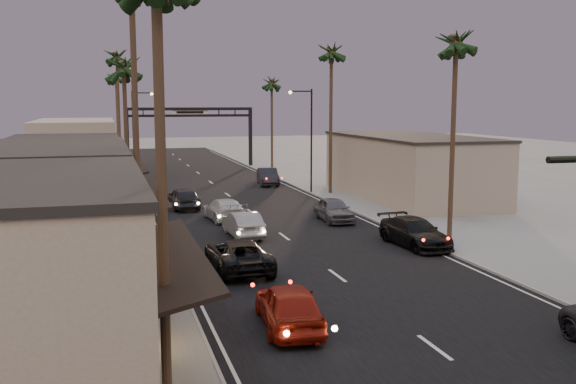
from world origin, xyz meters
TOP-DOWN VIEW (x-y plane):
  - ground at (0.00, 40.00)m, footprint 200.00×200.00m
  - road at (0.00, 45.00)m, footprint 14.00×120.00m
  - sidewalk_left at (-9.50, 52.00)m, footprint 5.00×92.00m
  - sidewalk_right at (9.50, 52.00)m, footprint 5.00×92.00m
  - storefront_near at (-13.00, 12.00)m, footprint 8.00×12.00m
  - storefront_mid at (-13.00, 26.00)m, footprint 8.00×14.00m
  - storefront_far at (-13.00, 42.00)m, footprint 8.00×16.00m
  - storefront_dist at (-13.00, 65.00)m, footprint 8.00×20.00m
  - building_right at (14.00, 40.00)m, footprint 8.00×18.00m
  - arch at (0.00, 70.00)m, footprint 15.20×0.40m
  - streetlight_right at (6.92, 45.00)m, footprint 2.13×0.30m
  - streetlight_left at (-6.92, 58.00)m, footprint 2.13×0.30m
  - palm_lc at (-8.60, 36.00)m, footprint 3.20×3.20m
  - palm_ld at (-8.60, 55.00)m, footprint 3.20×3.20m
  - palm_ra at (8.60, 24.00)m, footprint 3.20×3.20m
  - palm_rb at (8.60, 44.00)m, footprint 3.20×3.20m
  - palm_rc at (8.60, 64.00)m, footprint 3.20×3.20m
  - palm_far at (-8.30, 78.00)m, footprint 3.20×3.20m
  - oncoming_red at (-3.99, 13.06)m, footprint 2.38×4.96m
  - oncoming_pickup at (-4.16, 21.14)m, footprint 2.61×5.49m
  - oncoming_silver at (-2.32, 28.71)m, footprint 1.77×4.59m
  - oncoming_white at (-2.46, 34.21)m, footprint 2.55×5.25m
  - oncoming_dgrey at (-4.53, 39.71)m, footprint 2.36×4.93m
  - curbside_black at (6.20, 23.54)m, footprint 2.59×5.50m
  - curbside_grey at (4.53, 31.91)m, footprint 2.01×4.61m
  - curbside_far at (4.95, 51.54)m, footprint 2.31×5.08m

SIDE VIEW (x-z plane):
  - ground at x=0.00m, z-range 0.00..0.00m
  - road at x=0.00m, z-range -0.01..0.01m
  - sidewalk_left at x=-9.50m, z-range 0.00..0.12m
  - sidewalk_right at x=9.50m, z-range 0.00..0.12m
  - oncoming_white at x=-2.46m, z-range 0.00..1.47m
  - oncoming_silver at x=-2.32m, z-range 0.00..1.49m
  - oncoming_pickup at x=-4.16m, z-range 0.00..1.51m
  - curbside_grey at x=4.53m, z-range 0.00..1.55m
  - curbside_black at x=6.20m, z-range 0.00..1.55m
  - curbside_far at x=4.95m, z-range 0.00..1.61m
  - oncoming_dgrey at x=-4.53m, z-range 0.00..1.62m
  - oncoming_red at x=-3.99m, z-range 0.00..1.63m
  - storefront_far at x=-13.00m, z-range 0.00..5.00m
  - building_right at x=14.00m, z-range 0.00..5.00m
  - storefront_near at x=-13.00m, z-range 0.00..5.50m
  - storefront_mid at x=-13.00m, z-range 0.00..5.50m
  - storefront_dist at x=-13.00m, z-range 0.00..6.00m
  - streetlight_right at x=6.92m, z-range 0.83..9.83m
  - streetlight_left at x=-6.92m, z-range 0.83..9.83m
  - arch at x=0.00m, z-range 1.90..9.17m
  - palm_lc at x=-8.60m, z-range 4.37..16.57m
  - palm_rc at x=8.60m, z-range 4.37..16.57m
  - palm_ra at x=8.60m, z-range 4.84..18.04m
  - palm_far at x=-8.30m, z-range 4.84..18.04m
  - palm_ld at x=-8.60m, z-range 5.32..19.52m
  - palm_rb at x=8.60m, z-range 5.32..19.52m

